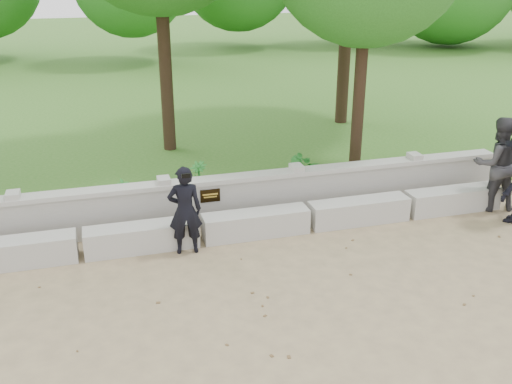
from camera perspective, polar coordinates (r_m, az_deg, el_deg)
ground at (r=8.40m, az=-3.06°, el=-10.65°), size 80.00×80.00×0.00m
lawn at (r=21.44m, az=-11.70°, el=9.57°), size 40.00×22.00×0.25m
concrete_bench at (r=9.93m, az=-5.58°, el=-3.84°), size 11.90×0.45×0.45m
parapet_wall at (r=10.46m, az=-6.34°, el=-1.05°), size 12.50×0.35×0.90m
man_main at (r=9.40m, az=-7.12°, el=-1.83°), size 0.59×0.53×1.52m
visitor_left at (r=11.94m, az=22.90°, el=2.61°), size 1.02×0.87×1.85m
shrub_a at (r=10.98m, az=-13.07°, el=-0.09°), size 0.33×0.30×0.53m
shrub_b at (r=11.83m, az=4.03°, el=2.19°), size 0.36×0.39×0.58m
shrub_c at (r=11.67m, az=5.30°, el=2.12°), size 0.81×0.81×0.68m
shrub_d at (r=11.41m, az=-5.79°, el=1.50°), size 0.47×0.47×0.63m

